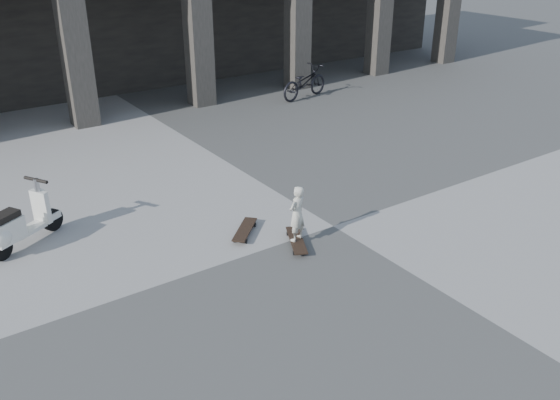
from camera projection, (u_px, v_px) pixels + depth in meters
ground at (333, 226)px, 10.77m from camera, size 90.00×90.00×0.00m
longboard at (297, 240)px, 10.13m from camera, size 0.64×0.98×0.10m
skateboard_spare at (245, 230)px, 10.46m from camera, size 0.82×0.79×0.11m
child at (297, 214)px, 9.91m from camera, size 0.42×0.34×0.99m
scooter at (13, 228)px, 9.77m from camera, size 1.40×0.94×1.08m
bicycle at (304, 82)px, 18.45m from camera, size 1.99×1.05×1.00m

